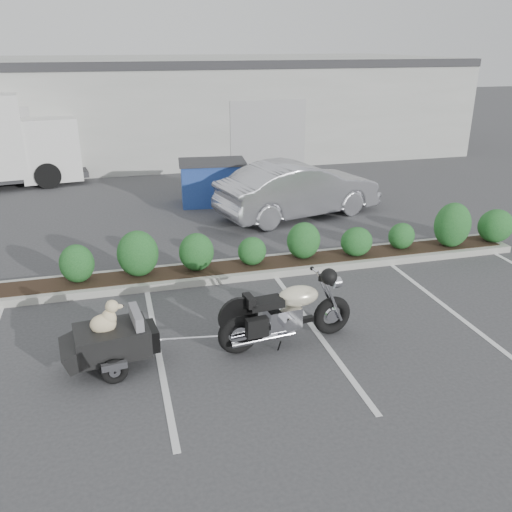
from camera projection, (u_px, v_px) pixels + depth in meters
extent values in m
plane|color=#38383A|center=(240.00, 323.00, 9.63)|extent=(90.00, 90.00, 0.00)
cube|color=#9E9E93|center=(261.00, 267.00, 11.82)|extent=(12.00, 1.00, 0.15)
cube|color=#9EA099|center=(151.00, 105.00, 24.15)|extent=(26.00, 10.00, 4.00)
torus|color=black|center=(238.00, 334.00, 8.60)|extent=(0.70, 0.25, 0.69)
torus|color=black|center=(332.00, 315.00, 9.18)|extent=(0.70, 0.25, 0.69)
cylinder|color=silver|center=(238.00, 334.00, 8.60)|extent=(0.30, 0.16, 0.29)
cylinder|color=silver|center=(332.00, 315.00, 9.18)|extent=(0.26, 0.13, 0.25)
cylinder|color=silver|center=(332.00, 298.00, 8.93)|extent=(0.45, 0.10, 0.91)
cylinder|color=silver|center=(326.00, 293.00, 9.11)|extent=(0.45, 0.10, 0.91)
cylinder|color=silver|center=(322.00, 276.00, 8.82)|extent=(0.12, 0.72, 0.03)
cylinder|color=silver|center=(336.00, 282.00, 8.98)|extent=(0.14, 0.20, 0.18)
sphere|color=black|center=(329.00, 277.00, 8.49)|extent=(0.30, 0.30, 0.27)
cube|color=silver|center=(283.00, 317.00, 8.81)|extent=(0.60, 0.41, 0.35)
cube|color=black|center=(288.00, 323.00, 8.89)|extent=(0.93, 0.21, 0.08)
ellipsoid|color=beige|center=(298.00, 296.00, 8.78)|extent=(0.72, 0.46, 0.34)
cube|color=black|center=(265.00, 303.00, 8.59)|extent=(0.60, 0.37, 0.12)
cube|color=black|center=(249.00, 301.00, 8.46)|extent=(0.16, 0.32, 0.16)
cylinder|color=silver|center=(264.00, 339.00, 8.59)|extent=(1.08, 0.22, 0.09)
cylinder|color=silver|center=(255.00, 328.00, 8.91)|extent=(1.08, 0.22, 0.09)
cube|color=black|center=(257.00, 327.00, 8.34)|extent=(0.36, 0.18, 0.31)
cube|color=black|center=(112.00, 340.00, 8.18)|extent=(1.16, 0.86, 0.43)
cube|color=slate|center=(137.00, 320.00, 8.21)|extent=(0.20, 0.64, 0.31)
cube|color=slate|center=(115.00, 333.00, 8.15)|extent=(0.79, 0.72, 0.04)
cube|color=black|center=(74.00, 352.00, 8.01)|extent=(0.47, 0.78, 0.37)
cube|color=black|center=(150.00, 336.00, 8.39)|extent=(0.26, 0.53, 0.35)
torus|color=black|center=(115.00, 372.00, 7.89)|extent=(0.41, 0.16, 0.40)
torus|color=black|center=(107.00, 343.00, 8.63)|extent=(0.41, 0.16, 0.40)
cube|color=silver|center=(114.00, 366.00, 7.80)|extent=(0.38, 0.13, 0.10)
cube|color=silver|center=(106.00, 335.00, 8.63)|extent=(0.38, 0.13, 0.10)
cylinder|color=black|center=(111.00, 357.00, 8.26)|extent=(0.15, 0.92, 0.04)
cylinder|color=silver|center=(166.00, 337.00, 8.50)|extent=(0.61, 0.11, 0.04)
ellipsoid|color=beige|center=(103.00, 324.00, 8.04)|extent=(0.41, 0.30, 0.31)
ellipsoid|color=beige|center=(109.00, 318.00, 8.04)|extent=(0.24, 0.23, 0.28)
sphere|color=beige|center=(112.00, 306.00, 8.00)|extent=(0.22, 0.22, 0.19)
ellipsoid|color=beige|center=(118.00, 307.00, 8.04)|extent=(0.15, 0.10, 0.07)
sphere|color=black|center=(123.00, 306.00, 8.06)|extent=(0.04, 0.04, 0.04)
ellipsoid|color=beige|center=(109.00, 307.00, 7.93)|extent=(0.05, 0.05, 0.11)
ellipsoid|color=beige|center=(108.00, 304.00, 8.02)|extent=(0.05, 0.05, 0.11)
cylinder|color=beige|center=(113.00, 331.00, 8.07)|extent=(0.05, 0.05, 0.12)
cylinder|color=beige|center=(112.00, 327.00, 8.18)|extent=(0.05, 0.05, 0.12)
imported|color=#B2B2BA|center=(299.00, 189.00, 15.25)|extent=(4.96, 2.75, 1.55)
cube|color=navy|center=(213.00, 183.00, 16.52)|extent=(2.01, 1.45, 1.26)
cube|color=#2D2D30|center=(212.00, 162.00, 16.28)|extent=(2.13, 1.57, 0.06)
cube|color=silver|center=(49.00, 147.00, 18.98)|extent=(2.21, 2.46, 2.11)
cube|color=black|center=(50.00, 155.00, 19.09)|extent=(0.33, 1.82, 0.96)
cylinder|color=black|center=(48.00, 176.00, 18.29)|extent=(0.89, 0.39, 0.86)
cylinder|color=black|center=(44.00, 163.00, 20.10)|extent=(0.89, 0.39, 0.86)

